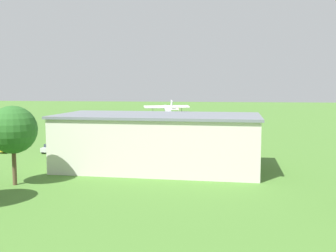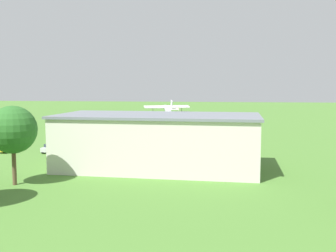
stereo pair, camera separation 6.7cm
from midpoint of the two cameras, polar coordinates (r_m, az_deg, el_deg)
name	(u,v)px [view 1 (the left image)]	position (r m, az deg, el deg)	size (l,w,h in m)	color
ground_plane	(179,140)	(84.69, 1.52, -2.04)	(400.00, 400.00, 0.00)	#47752D
hangar	(158,141)	(55.35, -1.44, -2.25)	(28.38, 14.27, 7.65)	beige
biplane	(168,111)	(76.86, -0.01, 2.18)	(9.22, 6.91, 3.99)	silver
car_blue	(241,150)	(68.02, 10.42, -3.37)	(2.37, 4.59, 1.62)	#23389E
car_grey	(93,147)	(71.09, -10.82, -3.01)	(1.93, 4.09, 1.55)	slate
car_silver	(52,148)	(72.30, -16.43, -2.99)	(2.38, 4.75, 1.54)	#B7B7BC
car_yellow	(6,147)	(75.34, -22.27, -2.80)	(2.09, 4.63, 1.68)	gold
person_watching_takeoff	(146,145)	(72.83, -3.19, -2.72)	(0.49, 0.49, 1.57)	#72338C
person_near_hangar_door	(106,144)	(74.71, -8.94, -2.56)	(0.41, 0.41, 1.60)	beige
person_crossing_taxiway	(135,146)	(71.30, -4.87, -2.84)	(0.47, 0.47, 1.75)	#33723F
person_at_fence_line	(127,145)	(72.72, -5.91, -2.77)	(0.42, 0.42, 1.56)	#72338C
tree_near_perimeter_road	(13,130)	(49.28, -21.48, -0.52)	(5.58, 5.58, 9.33)	brown
windsock	(176,111)	(100.41, 1.21, 2.20)	(1.44, 1.33, 5.96)	silver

